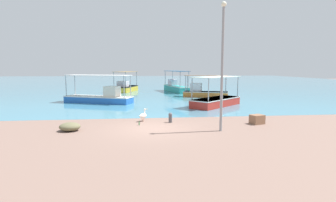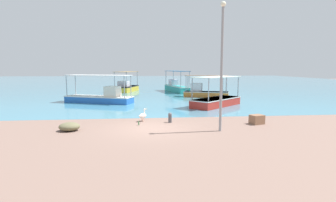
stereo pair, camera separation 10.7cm
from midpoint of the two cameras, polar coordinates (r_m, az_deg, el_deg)
name	(u,v)px [view 1 (the left image)]	position (r m, az deg, el deg)	size (l,w,h in m)	color
ground	(152,128)	(14.46, -3.67, -5.99)	(120.00, 120.00, 0.00)	#7D6155
harbor_water	(143,82)	(62.15, -5.41, 4.17)	(110.00, 90.00, 0.00)	teal
fishing_boat_outer	(126,87)	(36.98, -9.30, 3.00)	(3.37, 5.27, 2.77)	gold
fishing_boat_far_right	(204,92)	(30.22, 7.72, 2.04)	(5.21, 3.12, 2.45)	orange
fishing_boat_near_left	(176,87)	(36.32, 1.60, 3.07)	(2.86, 6.88, 2.87)	teal
fishing_boat_center	(100,97)	(25.62, -14.63, 0.94)	(6.74, 4.03, 2.63)	blue
fishing_boat_far_left	(216,100)	(23.07, 10.25, 0.20)	(5.24, 5.01, 2.55)	red
pelican	(143,115)	(16.30, -5.62, -3.15)	(0.63, 0.66, 0.80)	#E0997A
lamp_post	(222,61)	(13.78, 11.53, 8.57)	(0.28, 0.28, 6.58)	gray
mooring_bollard	(170,117)	(15.91, 0.32, -3.55)	(0.23, 0.23, 0.61)	#47474C
net_pile	(70,127)	(14.80, -20.79, -5.26)	(1.09, 0.93, 0.45)	#696446
cargo_crate	(257,119)	(16.40, 18.64, -3.80)	(0.75, 0.58, 0.54)	#886146
glass_bottle	(139,123)	(15.32, -6.49, -4.85)	(0.07, 0.07, 0.27)	#3F7F4C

